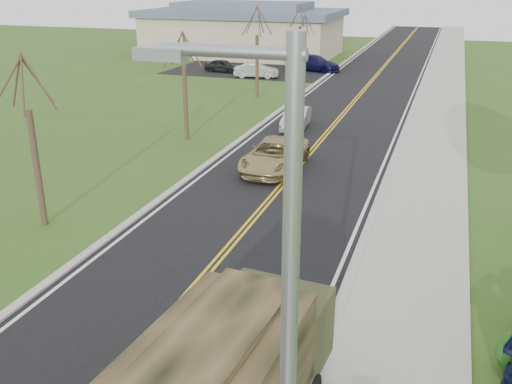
% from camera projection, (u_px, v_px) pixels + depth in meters
% --- Properties ---
extents(road, '(8.00, 120.00, 0.01)m').
position_uv_depth(road, '(365.00, 89.00, 45.02)').
color(road, black).
rests_on(road, ground).
extents(curb_right, '(0.30, 120.00, 0.12)m').
position_uv_depth(curb_right, '(419.00, 91.00, 43.76)').
color(curb_right, '#9E998E').
rests_on(curb_right, ground).
extents(sidewalk_right, '(3.20, 120.00, 0.10)m').
position_uv_depth(sidewalk_right, '(443.00, 93.00, 43.24)').
color(sidewalk_right, '#9E998E').
rests_on(sidewalk_right, ground).
extents(curb_left, '(0.30, 120.00, 0.10)m').
position_uv_depth(curb_left, '(314.00, 85.00, 46.26)').
color(curb_left, '#9E998E').
rests_on(curb_left, ground).
extents(street_light, '(1.65, 0.22, 8.00)m').
position_uv_depth(street_light, '(279.00, 372.00, 6.16)').
color(street_light, gray).
rests_on(street_light, ground).
extents(bare_tree_a, '(1.93, 2.26, 6.08)m').
position_uv_depth(bare_tree_a, '(35.00, 155.00, 19.66)').
color(bare_tree_a, '#38281C').
rests_on(bare_tree_a, ground).
extents(bare_tree_b, '(1.83, 2.14, 5.73)m').
position_uv_depth(bare_tree_b, '(185.00, 94.00, 30.33)').
color(bare_tree_b, '#38281C').
rests_on(bare_tree_b, ground).
extents(bare_tree_c, '(2.04, 2.39, 6.42)m').
position_uv_depth(bare_tree_c, '(257.00, 59.00, 40.83)').
color(bare_tree_c, '#38281C').
rests_on(bare_tree_c, ground).
extents(bare_tree_d, '(1.88, 2.20, 5.91)m').
position_uv_depth(bare_tree_d, '(299.00, 44.00, 51.53)').
color(bare_tree_d, '#38281C').
rests_on(bare_tree_d, ground).
extents(commercial_building, '(25.50, 21.50, 5.65)m').
position_uv_depth(commercial_building, '(244.00, 30.00, 62.99)').
color(commercial_building, tan).
rests_on(commercial_building, ground).
extents(suv_champagne, '(2.33, 4.98, 1.38)m').
position_uv_depth(suv_champagne, '(275.00, 155.00, 26.14)').
color(suv_champagne, tan).
rests_on(suv_champagne, ground).
extents(sedan_silver, '(1.61, 3.80, 1.22)m').
position_uv_depth(sedan_silver, '(296.00, 118.00, 33.16)').
color(sedan_silver, silver).
rests_on(sedan_silver, ground).
extents(lot_car_dark, '(3.52, 1.67, 1.16)m').
position_uv_depth(lot_car_dark, '(223.00, 66.00, 52.43)').
color(lot_car_dark, black).
rests_on(lot_car_dark, ground).
extents(lot_car_silver, '(3.98, 1.97, 1.26)m').
position_uv_depth(lot_car_silver, '(256.00, 71.00, 49.51)').
color(lot_car_silver, '#B0B0B5').
rests_on(lot_car_silver, ground).
extents(lot_car_navy, '(5.36, 3.40, 1.45)m').
position_uv_depth(lot_car_navy, '(315.00, 63.00, 53.03)').
color(lot_car_navy, '#0E0F36').
rests_on(lot_car_navy, ground).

